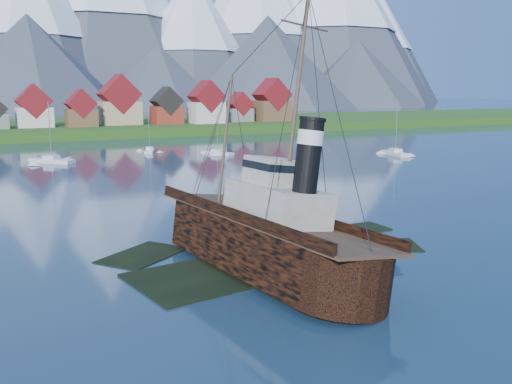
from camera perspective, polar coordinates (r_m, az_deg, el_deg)
name	(u,v)px	position (r m, az deg, el deg)	size (l,w,h in m)	color
ground	(259,259)	(51.84, 0.31, -6.75)	(1400.00, 1400.00, 0.00)	#193147
shoal	(265,254)	(54.56, 0.93, -6.26)	(31.71, 21.24, 1.14)	black
shore_bank	(36,133)	(215.74, -21.10, 5.54)	(600.00, 80.00, 3.20)	#264C15
seawall	(52,142)	(178.11, -19.74, 4.77)	(600.00, 2.50, 2.00)	#3F3D38
tugboat_wreck	(251,232)	(49.20, -0.46, -4.05)	(7.00, 30.16, 23.90)	black
sailboat_c	(52,161)	(126.38, -19.75, 2.89)	(8.67, 9.33, 13.15)	silver
sailboat_d	(395,154)	(136.90, 13.76, 3.73)	(4.61, 10.01, 13.25)	silver
sailboat_e	(217,153)	(134.78, -3.88, 3.86)	(5.70, 8.69, 9.99)	silver
sailboat_f	(150,151)	(141.80, -10.58, 4.04)	(4.61, 7.77, 10.63)	silver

